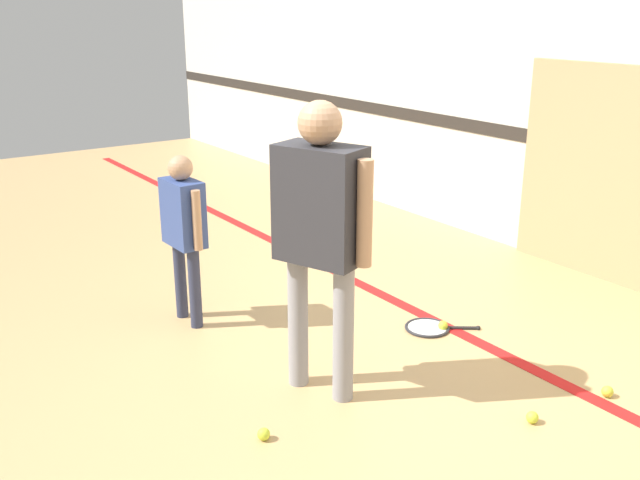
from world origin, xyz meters
TOP-DOWN VIEW (x-y plane):
  - ground_plane at (0.00, 0.00)m, footprint 16.00×16.00m
  - floor_stripe at (0.00, 1.05)m, footprint 14.40×0.10m
  - person_instructor at (-0.14, -0.14)m, footprint 0.59×0.40m
  - person_student_left at (-1.43, -0.35)m, footprint 0.45×0.19m
  - racket_spare_on_floor at (-0.37, 0.93)m, footprint 0.44×0.51m
  - tennis_ball_near_instructor at (0.10, -0.66)m, footprint 0.07×0.07m
  - tennis_ball_by_spare_racket at (-0.31, 0.99)m, footprint 0.07×0.07m
  - tennis_ball_stray_left at (0.78, 0.58)m, footprint 0.07×0.07m
  - tennis_ball_stray_right at (0.85, 1.14)m, footprint 0.07×0.07m

SIDE VIEW (x-z plane):
  - ground_plane at x=0.00m, z-range 0.00..0.00m
  - floor_stripe at x=0.00m, z-range 0.00..0.01m
  - racket_spare_on_floor at x=-0.37m, z-range -0.01..0.03m
  - tennis_ball_near_instructor at x=0.10m, z-range 0.00..0.07m
  - tennis_ball_by_spare_racket at x=-0.31m, z-range 0.00..0.07m
  - tennis_ball_stray_left at x=0.78m, z-range 0.00..0.07m
  - tennis_ball_stray_right at x=0.85m, z-range 0.00..0.07m
  - person_student_left at x=-1.43m, z-range 0.14..1.31m
  - person_instructor at x=-0.14m, z-range 0.19..1.84m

